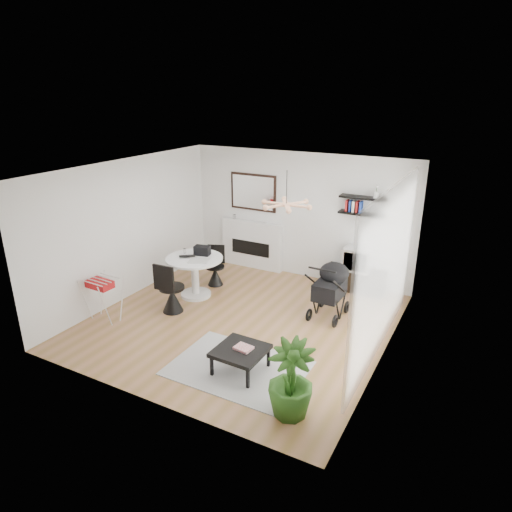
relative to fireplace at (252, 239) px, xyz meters
The scene contains 25 objects.
floor 2.75m from the fireplace, 65.59° to the right, with size 5.00×5.00×0.00m, color olive.
ceiling 3.34m from the fireplace, 65.59° to the right, with size 5.00×5.00×0.00m, color white.
wall_back 1.29m from the fireplace, ahead, with size 5.00×5.00×0.00m, color white.
wall_left 2.88m from the fireplace, 120.01° to the right, with size 5.00×5.00×0.00m, color white.
wall_right 4.39m from the fireplace, 33.95° to the right, with size 5.00×5.00×0.00m, color white.
sheer_curtain 4.20m from the fireplace, 32.43° to the right, with size 0.04×3.60×2.60m, color white.
fireplace is the anchor object (origin of this frame).
shelf_lower 2.65m from the fireplace, ahead, with size 0.90×0.25×0.04m, color black.
shelf_upper 2.78m from the fireplace, ahead, with size 0.90×0.25×0.04m, color black.
pendant_lamp 3.15m from the fireplace, 49.71° to the right, with size 0.90×0.90×0.10m, color tan, non-canonical shape.
tv_console 2.53m from the fireplace, ahead, with size 1.20×0.42×0.45m, color black.
crt_tv 2.52m from the fireplace, ahead, with size 0.54×0.47×0.47m.
dining_table 1.95m from the fireplace, 96.63° to the right, with size 1.11×1.11×0.81m.
laptop 2.04m from the fireplace, 99.65° to the right, with size 0.32×0.20×0.03m, color black.
black_bag 1.75m from the fireplace, 95.86° to the right, with size 0.31×0.18×0.18m, color black.
newspaper 2.04m from the fireplace, 91.22° to the right, with size 0.38×0.31×0.01m, color silver.
drinking_glass 1.90m from the fireplace, 106.91° to the right, with size 0.06×0.06×0.09m, color white.
chair_far 1.35m from the fireplace, 98.51° to the right, with size 0.44×0.45×0.83m.
chair_near 2.75m from the fireplace, 94.38° to the right, with size 0.47×0.48×0.99m.
drying_rack 3.70m from the fireplace, 106.76° to the right, with size 0.56×0.52×0.80m.
stroller 2.82m from the fireplace, 30.95° to the right, with size 0.56×0.91×1.09m.
rug 4.19m from the fireplace, 64.23° to the right, with size 1.95×1.41×0.01m, color #A8A8A8.
coffee_table 4.21m from the fireplace, 63.57° to the right, with size 0.72×0.72×0.36m.
magazines 4.21m from the fireplace, 62.95° to the right, with size 0.25×0.20×0.04m, color #BD2F37.
potted_plant 5.16m from the fireplace, 55.92° to the right, with size 0.58×0.58×1.04m, color #285618.
Camera 1 is at (3.67, -6.26, 3.92)m, focal length 32.00 mm.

